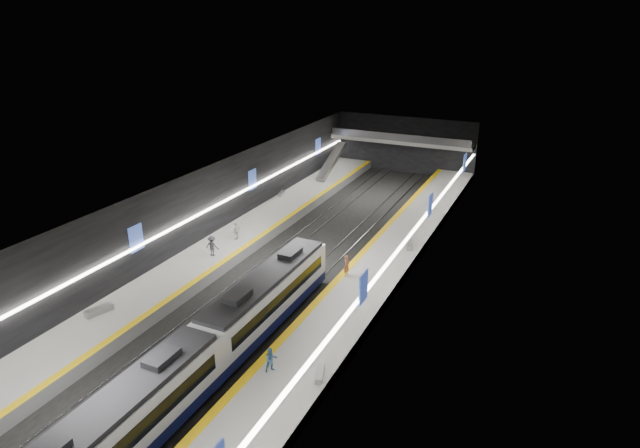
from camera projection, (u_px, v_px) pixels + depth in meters
The scene contains 26 objects.
ground at pixel (290, 271), 48.18m from camera, with size 70.00×70.00×0.00m, color black.
ceiling at pixel (288, 186), 45.21m from camera, with size 20.00×70.00×0.04m, color beige.
wall_left at pixel (196, 213), 50.62m from camera, with size 0.04×70.00×8.00m, color black.
wall_right at pixel (399, 250), 42.77m from camera, with size 0.04×70.00×8.00m, color black.
wall_back at pixel (405, 145), 76.13m from camera, with size 20.00×0.04×8.00m, color black.
platform_left at pixel (221, 251), 50.94m from camera, with size 5.00×70.00×1.00m, color slate.
tile_surface_left at pixel (220, 246), 50.75m from camera, with size 5.00×70.00×0.02m, color #9E9E99.
tactile_strip_left at pixel (240, 250), 49.88m from camera, with size 0.60×70.00×0.02m, color yellow.
platform_right at pixel (369, 282), 45.05m from camera, with size 5.00×70.00×1.00m, color slate.
tile_surface_right at pixel (369, 277), 44.86m from camera, with size 5.00×70.00×0.02m, color #9E9E99.
tactile_strip_right at pixel (345, 272), 45.72m from camera, with size 0.60×70.00×0.02m, color yellow.
rails at pixel (290, 270), 48.16m from camera, with size 6.52×70.00×0.12m.
train at pixel (206, 351), 33.12m from camera, with size 2.69×30.04×3.60m.
ad_posters at pixel (294, 221), 47.35m from camera, with size 19.94×53.50×2.20m.
cove_light_left at pixel (198, 215), 50.62m from camera, with size 0.25×68.60×0.12m, color white.
cove_light_right at pixel (397, 252), 42.92m from camera, with size 0.25×68.60×0.12m, color white.
mezzanine_bridge at pixel (401, 141), 74.00m from camera, with size 20.00×3.00×1.50m.
escalator at pixel (331, 161), 71.92m from camera, with size 1.20×8.00×0.60m, color #99999E.
bench_left_near at pixel (99, 310), 39.39m from camera, with size 0.57×2.05×0.50m, color #99999E.
bench_left_far at pixel (281, 194), 64.65m from camera, with size 0.44×1.59×0.39m, color #99999E.
bench_right_near at pixel (320, 374), 32.61m from camera, with size 0.45×1.63×0.40m, color #99999E.
bench_right_far at pixel (410, 245), 50.47m from camera, with size 0.53×1.92×0.47m, color #99999E.
passenger_right_a at pixel (347, 266), 44.77m from camera, with size 0.67×0.44×1.85m, color #BA6645.
passenger_right_b at pixel (271, 360), 32.86m from camera, with size 0.80×0.63×1.65m, color teal.
passenger_left_a at pixel (236, 231), 51.95m from camera, with size 1.02×0.42×1.74m, color beige.
passenger_left_b at pixel (212, 246), 48.43m from camera, with size 1.23×0.71×1.90m, color #3D3D44.
Camera 1 is at (20.70, -37.97, 21.83)m, focal length 30.00 mm.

